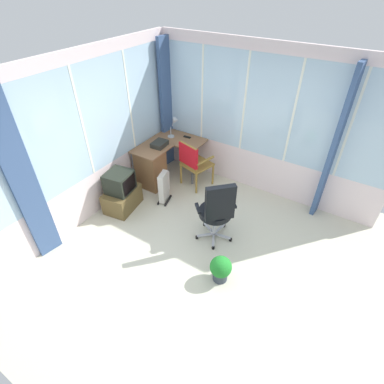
{
  "coord_description": "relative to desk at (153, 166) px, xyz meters",
  "views": [
    {
      "loc": [
        -2.57,
        -1.45,
        3.48
      ],
      "look_at": [
        0.4,
        0.43,
        0.78
      ],
      "focal_mm": 27.83,
      "sensor_mm": 36.0,
      "label": 1
    }
  ],
  "objects": [
    {
      "name": "ground",
      "position": [
        -1.09,
        -1.76,
        -0.45
      ],
      "size": [
        5.06,
        5.17,
        0.06
      ],
      "primitive_type": "cube",
      "color": "beige"
    },
    {
      "name": "north_window_panel",
      "position": [
        -1.09,
        0.35,
        0.89
      ],
      "size": [
        4.06,
        0.07,
        2.62
      ],
      "color": "white",
      "rests_on": "ground"
    },
    {
      "name": "east_window_panel",
      "position": [
        0.97,
        -1.76,
        0.89
      ],
      "size": [
        0.07,
        4.17,
        2.62
      ],
      "color": "white",
      "rests_on": "ground"
    },
    {
      "name": "curtain_north_left",
      "position": [
        -2.2,
        0.27,
        0.84
      ],
      "size": [
        0.34,
        0.11,
        2.52
      ],
      "primitive_type": "cube",
      "rotation": [
        0.0,
        0.0,
        -0.14
      ],
      "color": "#3D5884",
      "rests_on": "ground"
    },
    {
      "name": "curtain_corner",
      "position": [
        0.84,
        0.22,
        0.84
      ],
      "size": [
        0.33,
        0.1,
        2.52
      ],
      "primitive_type": "cube",
      "rotation": [
        0.0,
        0.0,
        -0.09
      ],
      "color": "#3D5884",
      "rests_on": "ground"
    },
    {
      "name": "curtain_east_far",
      "position": [
        0.89,
        -2.91,
        0.84
      ],
      "size": [
        0.33,
        0.11,
        2.52
      ],
      "primitive_type": "cube",
      "rotation": [
        0.0,
        0.0,
        -0.11
      ],
      "color": "#3D5884",
      "rests_on": "ground"
    },
    {
      "name": "desk",
      "position": [
        0.0,
        0.0,
        0.0
      ],
      "size": [
        1.21,
        0.99,
        0.77
      ],
      "color": "#8E6241",
      "rests_on": "ground"
    },
    {
      "name": "desk_lamp",
      "position": [
        0.69,
        -0.07,
        0.61
      ],
      "size": [
        0.22,
        0.19,
        0.39
      ],
      "color": "#B2B7BC",
      "rests_on": "desk"
    },
    {
      "name": "tv_remote",
      "position": [
        0.76,
        -0.3,
        0.36
      ],
      "size": [
        0.05,
        0.15,
        0.02
      ],
      "primitive_type": "cube",
      "rotation": [
        0.0,
        0.0,
        0.05
      ],
      "color": "black",
      "rests_on": "desk"
    },
    {
      "name": "paper_tray",
      "position": [
        0.19,
        -0.05,
        0.4
      ],
      "size": [
        0.31,
        0.25,
        0.09
      ],
      "primitive_type": "cube",
      "rotation": [
        0.0,
        0.0,
        0.06
      ],
      "color": "#2B2C26",
      "rests_on": "desk"
    },
    {
      "name": "wooden_armchair",
      "position": [
        0.33,
        -0.68,
        0.18
      ],
      "size": [
        0.6,
        0.59,
        0.95
      ],
      "color": "olive",
      "rests_on": "ground"
    },
    {
      "name": "office_chair",
      "position": [
        -0.68,
        -1.76,
        0.22
      ],
      "size": [
        0.61,
        0.6,
        1.12
      ],
      "color": "#B7B7BF",
      "rests_on": "ground"
    },
    {
      "name": "tv_on_stand",
      "position": [
        -0.86,
        0.01,
        -0.09
      ],
      "size": [
        0.7,
        0.54,
        0.73
      ],
      "color": "brown",
      "rests_on": "ground"
    },
    {
      "name": "space_heater",
      "position": [
        -0.3,
        -0.49,
        -0.12
      ],
      "size": [
        0.37,
        0.25,
        0.6
      ],
      "color": "silver",
      "rests_on": "ground"
    },
    {
      "name": "potted_plant",
      "position": [
        -1.3,
        -2.18,
        -0.2
      ],
      "size": [
        0.3,
        0.3,
        0.4
      ],
      "color": "#373F49",
      "rests_on": "ground"
    }
  ]
}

